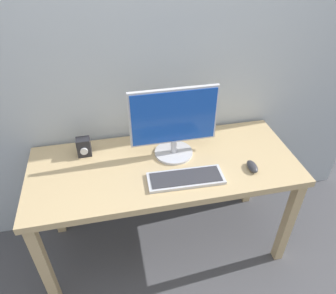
{
  "coord_description": "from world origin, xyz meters",
  "views": [
    {
      "loc": [
        -0.28,
        -1.41,
        1.96
      ],
      "look_at": [
        0.02,
        0.0,
        0.88
      ],
      "focal_mm": 33.63,
      "sensor_mm": 36.0,
      "label": 1
    }
  ],
  "objects_px": {
    "monitor": "(174,122)",
    "desk": "(164,175)",
    "audio_controller": "(84,147)",
    "keyboard_primary": "(186,178)",
    "mouse": "(252,166)"
  },
  "relations": [
    {
      "from": "keyboard_primary",
      "to": "mouse",
      "type": "bearing_deg",
      "value": 1.18
    },
    {
      "from": "keyboard_primary",
      "to": "mouse",
      "type": "xyz_separation_m",
      "value": [
        0.4,
        0.01,
        0.01
      ]
    },
    {
      "from": "monitor",
      "to": "audio_controller",
      "type": "bearing_deg",
      "value": 169.8
    },
    {
      "from": "monitor",
      "to": "mouse",
      "type": "height_order",
      "value": "monitor"
    },
    {
      "from": "keyboard_primary",
      "to": "desk",
      "type": "bearing_deg",
      "value": 118.95
    },
    {
      "from": "monitor",
      "to": "keyboard_primary",
      "type": "xyz_separation_m",
      "value": [
        0.01,
        -0.25,
        -0.21
      ]
    },
    {
      "from": "desk",
      "to": "keyboard_primary",
      "type": "distance_m",
      "value": 0.21
    },
    {
      "from": "mouse",
      "to": "audio_controller",
      "type": "xyz_separation_m",
      "value": [
        -0.95,
        0.34,
        0.04
      ]
    },
    {
      "from": "monitor",
      "to": "audio_controller",
      "type": "height_order",
      "value": "monitor"
    },
    {
      "from": "audio_controller",
      "to": "mouse",
      "type": "bearing_deg",
      "value": -19.78
    },
    {
      "from": "keyboard_primary",
      "to": "monitor",
      "type": "bearing_deg",
      "value": 92.94
    },
    {
      "from": "monitor",
      "to": "desk",
      "type": "bearing_deg",
      "value": -130.01
    },
    {
      "from": "monitor",
      "to": "audio_controller",
      "type": "distance_m",
      "value": 0.57
    },
    {
      "from": "mouse",
      "to": "keyboard_primary",
      "type": "bearing_deg",
      "value": -177.11
    },
    {
      "from": "desk",
      "to": "mouse",
      "type": "bearing_deg",
      "value": -17.42
    }
  ]
}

